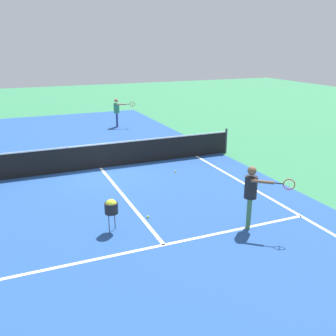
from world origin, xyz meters
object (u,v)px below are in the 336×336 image
(tennis_ball_mid_court, at_px, (148,217))
(player_near, at_px, (252,190))
(net, at_px, (100,156))
(player_far, at_px, (117,109))
(tennis_ball_near_net, at_px, (176,171))
(ball_hopper, at_px, (111,207))

(tennis_ball_mid_court, bearing_deg, player_near, -34.61)
(net, bearing_deg, player_near, -69.39)
(net, xyz_separation_m, player_near, (2.41, -6.40, 0.54))
(player_far, relative_size, tennis_ball_near_net, 24.25)
(net, bearing_deg, tennis_ball_mid_court, -88.13)
(player_far, relative_size, ball_hopper, 1.83)
(tennis_ball_near_net, distance_m, tennis_ball_mid_court, 3.97)
(player_far, xyz_separation_m, ball_hopper, (-3.64, -12.30, -0.32))
(net, height_order, tennis_ball_mid_court, net)
(player_near, xyz_separation_m, player_far, (0.29, 13.46, -0.04))
(ball_hopper, bearing_deg, tennis_ball_mid_court, 19.21)
(ball_hopper, distance_m, tennis_ball_near_net, 5.01)
(player_near, xyz_separation_m, ball_hopper, (-3.35, 1.17, -0.36))
(player_near, bearing_deg, tennis_ball_mid_court, 145.39)
(player_near, relative_size, ball_hopper, 1.89)
(tennis_ball_near_net, height_order, tennis_ball_mid_court, same)
(player_far, bearing_deg, tennis_ball_near_net, -91.67)
(player_far, bearing_deg, net, -110.87)
(player_far, distance_m, tennis_ball_mid_court, 12.22)
(net, distance_m, player_far, 7.58)
(tennis_ball_near_net, relative_size, tennis_ball_mid_court, 1.00)
(ball_hopper, bearing_deg, player_near, -19.22)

